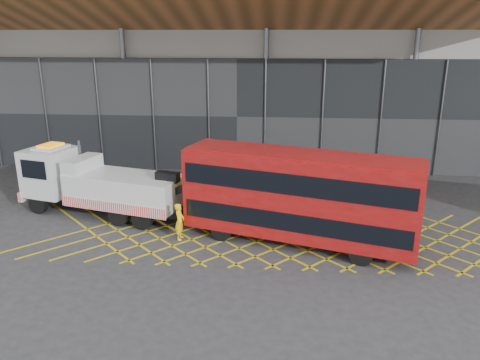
{
  "coord_description": "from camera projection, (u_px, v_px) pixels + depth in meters",
  "views": [
    {
      "loc": [
        4.83,
        -21.55,
        9.7
      ],
      "look_at": [
        3.0,
        1.5,
        2.4
      ],
      "focal_mm": 35.0,
      "sensor_mm": 36.0,
      "label": 1
    }
  ],
  "objects": [
    {
      "name": "ground_plane",
      "position": [
        179.0,
        232.0,
        23.77
      ],
      "size": [
        120.0,
        120.0,
        0.0
      ],
      "primitive_type": "plane",
      "color": "#2C2D2F"
    },
    {
      "name": "road_markings",
      "position": [
        289.0,
        236.0,
        23.34
      ],
      "size": [
        27.96,
        7.16,
        0.01
      ],
      "color": "gold",
      "rests_on": "ground_plane"
    },
    {
      "name": "construction_building",
      "position": [
        243.0,
        42.0,
        38.41
      ],
      "size": [
        55.0,
        23.97,
        18.0
      ],
      "color": "gray",
      "rests_on": "ground_plane"
    },
    {
      "name": "recovery_truck",
      "position": [
        96.0,
        184.0,
        25.72
      ],
      "size": [
        10.97,
        5.0,
        3.83
      ],
      "rotation": [
        0.0,
        0.0,
        -0.27
      ],
      "color": "black",
      "rests_on": "ground_plane"
    },
    {
      "name": "bus_towed",
      "position": [
        298.0,
        194.0,
        21.85
      ],
      "size": [
        11.21,
        5.76,
        4.47
      ],
      "rotation": [
        0.0,
        0.0,
        -0.31
      ],
      "color": "maroon",
      "rests_on": "ground_plane"
    },
    {
      "name": "worker",
      "position": [
        180.0,
        221.0,
        22.75
      ],
      "size": [
        0.46,
        0.68,
        1.84
      ],
      "primitive_type": "imported",
      "rotation": [
        0.0,
        0.0,
        1.54
      ],
      "color": "yellow",
      "rests_on": "ground_plane"
    }
  ]
}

